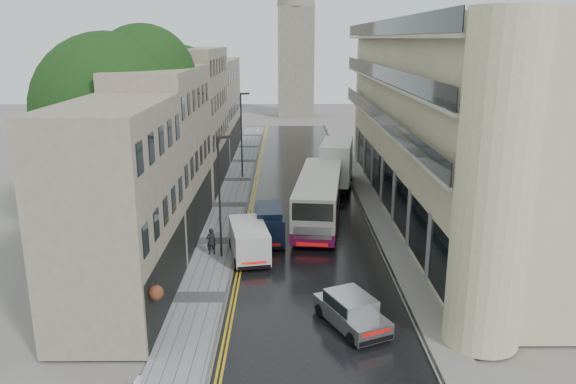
{
  "coord_description": "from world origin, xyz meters",
  "views": [
    {
      "loc": [
        -1.56,
        -15.44,
        12.91
      ],
      "look_at": [
        -1.31,
        18.0,
        3.75
      ],
      "focal_mm": 35.0,
      "sensor_mm": 36.0,
      "label": 1
    }
  ],
  "objects_px": {
    "silver_hatchback": "(352,329)",
    "lamp_post_near": "(220,198)",
    "lamp_post_far": "(242,136)",
    "cream_bus": "(296,212)",
    "tree_far": "(161,119)",
    "white_lorry": "(322,168)",
    "navy_van": "(256,231)",
    "tree_near": "(112,136)",
    "pedestrian": "(211,241)",
    "white_van": "(236,252)"
  },
  "relations": [
    {
      "from": "tree_far",
      "to": "lamp_post_far",
      "type": "xyz_separation_m",
      "value": [
        6.66,
        3.79,
        -2.14
      ]
    },
    {
      "from": "lamp_post_far",
      "to": "silver_hatchback",
      "type": "bearing_deg",
      "value": -97.37
    },
    {
      "from": "white_van",
      "to": "lamp_post_far",
      "type": "relative_size",
      "value": 0.6
    },
    {
      "from": "cream_bus",
      "to": "navy_van",
      "type": "xyz_separation_m",
      "value": [
        -2.57,
        -2.31,
        -0.5
      ]
    },
    {
      "from": "lamp_post_far",
      "to": "white_lorry",
      "type": "bearing_deg",
      "value": -57.39
    },
    {
      "from": "white_lorry",
      "to": "lamp_post_far",
      "type": "distance_m",
      "value": 9.3
    },
    {
      "from": "tree_near",
      "to": "pedestrian",
      "type": "height_order",
      "value": "tree_near"
    },
    {
      "from": "tree_near",
      "to": "white_lorry",
      "type": "distance_m",
      "value": 18.76
    },
    {
      "from": "navy_van",
      "to": "pedestrian",
      "type": "relative_size",
      "value": 2.84
    },
    {
      "from": "navy_van",
      "to": "tree_near",
      "type": "bearing_deg",
      "value": 164.83
    },
    {
      "from": "silver_hatchback",
      "to": "lamp_post_far",
      "type": "relative_size",
      "value": 0.53
    },
    {
      "from": "silver_hatchback",
      "to": "white_lorry",
      "type": "bearing_deg",
      "value": 64.81
    },
    {
      "from": "silver_hatchback",
      "to": "lamp_post_far",
      "type": "distance_m",
      "value": 31.42
    },
    {
      "from": "cream_bus",
      "to": "white_van",
      "type": "xyz_separation_m",
      "value": [
        -3.54,
        -5.59,
        -0.64
      ]
    },
    {
      "from": "navy_van",
      "to": "white_lorry",
      "type": "bearing_deg",
      "value": 66.43
    },
    {
      "from": "tree_far",
      "to": "silver_hatchback",
      "type": "height_order",
      "value": "tree_far"
    },
    {
      "from": "tree_far",
      "to": "navy_van",
      "type": "bearing_deg",
      "value": -59.43
    },
    {
      "from": "tree_far",
      "to": "pedestrian",
      "type": "bearing_deg",
      "value": -69.09
    },
    {
      "from": "white_van",
      "to": "pedestrian",
      "type": "bearing_deg",
      "value": 118.62
    },
    {
      "from": "pedestrian",
      "to": "lamp_post_far",
      "type": "height_order",
      "value": "lamp_post_far"
    },
    {
      "from": "lamp_post_near",
      "to": "silver_hatchback",
      "type": "bearing_deg",
      "value": -79.66
    },
    {
      "from": "tree_far",
      "to": "white_van",
      "type": "relative_size",
      "value": 2.64
    },
    {
      "from": "tree_far",
      "to": "pedestrian",
      "type": "xyz_separation_m",
      "value": [
        6.17,
        -16.16,
        -5.28
      ]
    },
    {
      "from": "cream_bus",
      "to": "lamp_post_near",
      "type": "xyz_separation_m",
      "value": [
        -4.61,
        -3.82,
        2.07
      ]
    },
    {
      "from": "tree_near",
      "to": "pedestrian",
      "type": "distance_m",
      "value": 9.37
    },
    {
      "from": "silver_hatchback",
      "to": "lamp_post_near",
      "type": "height_order",
      "value": "lamp_post_near"
    },
    {
      "from": "silver_hatchback",
      "to": "tree_near",
      "type": "bearing_deg",
      "value": 110.98
    },
    {
      "from": "silver_hatchback",
      "to": "navy_van",
      "type": "height_order",
      "value": "navy_van"
    },
    {
      "from": "pedestrian",
      "to": "lamp_post_near",
      "type": "height_order",
      "value": "lamp_post_near"
    },
    {
      "from": "white_van",
      "to": "lamp_post_near",
      "type": "distance_m",
      "value": 3.41
    },
    {
      "from": "white_lorry",
      "to": "lamp_post_far",
      "type": "xyz_separation_m",
      "value": [
        -7.25,
        5.51,
        1.89
      ]
    },
    {
      "from": "tree_far",
      "to": "white_lorry",
      "type": "relative_size",
      "value": 1.51
    },
    {
      "from": "cream_bus",
      "to": "pedestrian",
      "type": "xyz_separation_m",
      "value": [
        -5.27,
        -3.46,
        -0.77
      ]
    },
    {
      "from": "white_lorry",
      "to": "silver_hatchback",
      "type": "xyz_separation_m",
      "value": [
        -0.33,
        -24.97,
        -1.39
      ]
    },
    {
      "from": "lamp_post_near",
      "to": "navy_van",
      "type": "bearing_deg",
      "value": 13.17
    },
    {
      "from": "tree_near",
      "to": "lamp_post_near",
      "type": "distance_m",
      "value": 8.55
    },
    {
      "from": "tree_far",
      "to": "white_lorry",
      "type": "distance_m",
      "value": 14.59
    },
    {
      "from": "white_lorry",
      "to": "silver_hatchback",
      "type": "distance_m",
      "value": 25.01
    },
    {
      "from": "silver_hatchback",
      "to": "navy_van",
      "type": "distance_m",
      "value": 12.6
    },
    {
      "from": "white_van",
      "to": "navy_van",
      "type": "height_order",
      "value": "navy_van"
    },
    {
      "from": "lamp_post_near",
      "to": "cream_bus",
      "type": "bearing_deg",
      "value": 16.35
    },
    {
      "from": "tree_far",
      "to": "white_lorry",
      "type": "bearing_deg",
      "value": -7.02
    },
    {
      "from": "silver_hatchback",
      "to": "lamp_post_near",
      "type": "bearing_deg",
      "value": 99.17
    },
    {
      "from": "lamp_post_near",
      "to": "lamp_post_far",
      "type": "height_order",
      "value": "lamp_post_far"
    },
    {
      "from": "lamp_post_near",
      "to": "tree_near",
      "type": "bearing_deg",
      "value": 130.47
    },
    {
      "from": "cream_bus",
      "to": "white_lorry",
      "type": "relative_size",
      "value": 1.51
    },
    {
      "from": "white_lorry",
      "to": "navy_van",
      "type": "distance_m",
      "value": 14.26
    },
    {
      "from": "cream_bus",
      "to": "lamp_post_near",
      "type": "distance_m",
      "value": 6.33
    },
    {
      "from": "cream_bus",
      "to": "navy_van",
      "type": "bearing_deg",
      "value": -130.86
    },
    {
      "from": "white_van",
      "to": "navy_van",
      "type": "relative_size",
      "value": 1.0
    }
  ]
}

